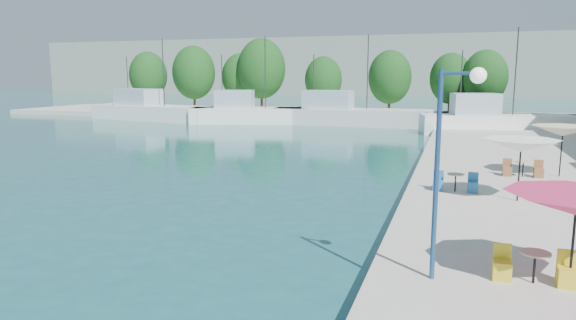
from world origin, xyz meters
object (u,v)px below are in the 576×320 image
(trawler_01, at_px, (152,111))
(trawler_04, at_px, (493,123))
(street_lamp, at_px, (452,136))
(trawler_02, at_px, (250,114))
(umbrella_pink, at_px, (576,205))
(umbrella_cream, at_px, (563,131))
(trawler_03, at_px, (347,115))
(umbrella_white, at_px, (521,146))

(trawler_01, relative_size, trawler_04, 1.23)
(trawler_01, bearing_deg, street_lamp, -39.58)
(trawler_02, distance_m, umbrella_pink, 49.03)
(trawler_01, xyz_separation_m, trawler_02, (13.42, -0.54, 0.00))
(umbrella_cream, height_order, street_lamp, street_lamp)
(trawler_03, xyz_separation_m, trawler_04, (14.90, -4.53, 0.00))
(trawler_02, distance_m, umbrella_white, 41.74)
(trawler_04, relative_size, street_lamp, 2.85)
(trawler_01, xyz_separation_m, umbrella_cream, (40.92, -27.90, 1.75))
(trawler_01, bearing_deg, umbrella_white, -30.84)
(umbrella_white, bearing_deg, street_lamp, -105.17)
(trawler_01, relative_size, umbrella_white, 6.11)
(umbrella_cream, bearing_deg, trawler_01, 145.71)
(trawler_04, xyz_separation_m, street_lamp, (-3.35, -39.65, 3.02))
(trawler_03, height_order, street_lamp, trawler_03)
(trawler_03, bearing_deg, umbrella_pink, -70.62)
(trawler_04, bearing_deg, street_lamp, -107.55)
(trawler_03, height_order, umbrella_cream, trawler_03)
(trawler_02, relative_size, umbrella_white, 5.09)
(umbrella_pink, distance_m, umbrella_cream, 14.79)
(umbrella_pink, height_order, street_lamp, street_lamp)
(trawler_02, height_order, trawler_03, same)
(trawler_02, xyz_separation_m, trawler_03, (10.99, 1.65, -0.00))
(trawler_03, relative_size, street_lamp, 3.49)
(umbrella_white, xyz_separation_m, street_lamp, (-2.49, -9.17, 1.30))
(trawler_01, bearing_deg, trawler_03, 13.16)
(trawler_01, height_order, umbrella_cream, trawler_01)
(umbrella_cream, xyz_separation_m, street_lamp, (-4.96, -15.17, 1.27))
(trawler_04, relative_size, umbrella_white, 4.97)
(umbrella_pink, relative_size, umbrella_white, 1.10)
(trawler_02, bearing_deg, trawler_03, -6.44)
(trawler_02, relative_size, umbrella_pink, 4.62)
(umbrella_white, bearing_deg, umbrella_cream, 67.63)
(trawler_02, relative_size, umbrella_cream, 5.05)
(trawler_02, bearing_deg, umbrella_pink, -73.88)
(street_lamp, bearing_deg, trawler_03, 115.89)
(trawler_02, distance_m, street_lamp, 48.23)
(trawler_03, height_order, trawler_04, same)
(umbrella_cream, bearing_deg, umbrella_white, -112.37)
(umbrella_pink, bearing_deg, trawler_03, 108.15)
(trawler_03, relative_size, umbrella_cream, 6.03)
(trawler_02, xyz_separation_m, street_lamp, (22.54, -42.53, 3.02))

